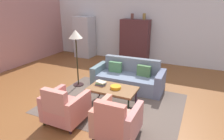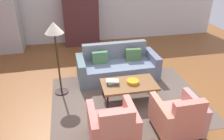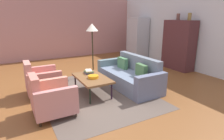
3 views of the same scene
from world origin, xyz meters
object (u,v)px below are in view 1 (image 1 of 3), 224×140
at_px(coffee_table, 113,89).
at_px(armchair_right, 116,122).
at_px(book_stack, 101,83).
at_px(cabinet, 135,41).
at_px(vase_tall, 132,16).
at_px(couch, 129,78).
at_px(fruit_bowl, 116,87).
at_px(vase_round, 144,16).
at_px(refrigerator, 85,37).
at_px(floor_lamp, 76,39).
at_px(armchair_left, 64,108).

relative_size(coffee_table, armchair_right, 1.36).
xyz_separation_m(armchair_right, book_stack, (-0.96, 1.22, 0.15)).
xyz_separation_m(cabinet, vase_tall, (-0.15, -0.00, 1.01)).
bearing_deg(armchair_right, couch, 103.67).
relative_size(armchair_right, vase_tall, 3.84).
distance_m(armchair_right, fruit_bowl, 1.28).
distance_m(cabinet, vase_round, 1.08).
distance_m(coffee_table, fruit_bowl, 0.11).
bearing_deg(fruit_bowl, coffee_table, 180.00).
xyz_separation_m(couch, refrigerator, (-3.12, 2.50, 0.64)).
distance_m(cabinet, refrigerator, 2.42).
relative_size(armchair_right, cabinet, 0.49).
bearing_deg(armchair_right, vase_tall, 105.67).
xyz_separation_m(vase_round, floor_lamp, (-1.13, -3.13, -0.48)).
distance_m(couch, floor_lamp, 1.95).
bearing_deg(vase_round, fruit_bowl, -83.43).
xyz_separation_m(couch, fruit_bowl, (0.08, -1.19, 0.20)).
relative_size(couch, fruit_bowl, 7.99).
distance_m(armchair_left, floor_lamp, 2.31).
bearing_deg(armchair_left, refrigerator, 117.22).
bearing_deg(vase_round, vase_tall, 180.00).
height_order(fruit_bowl, cabinet, cabinet).
bearing_deg(refrigerator, vase_round, 2.07).
bearing_deg(armchair_right, floor_lamp, 138.08).
relative_size(armchair_left, vase_round, 3.56).
distance_m(couch, cabinet, 2.77).
relative_size(couch, book_stack, 7.04).
relative_size(armchair_left, fruit_bowl, 3.32).
xyz_separation_m(armchair_left, vase_round, (0.25, 4.95, 1.58)).
xyz_separation_m(cabinet, vase_round, (0.35, -0.00, 1.02)).
xyz_separation_m(coffee_table, vase_tall, (-0.85, 3.79, 1.50)).
height_order(couch, vase_tall, vase_tall).
xyz_separation_m(fruit_bowl, refrigerator, (-3.20, 3.69, 0.44)).
xyz_separation_m(armchair_right, refrigerator, (-3.72, 4.85, 0.58)).
height_order(coffee_table, fruit_bowl, fruit_bowl).
relative_size(armchair_right, refrigerator, 0.48).
distance_m(armchair_right, floor_lamp, 2.98).
distance_m(couch, armchair_right, 2.43).
bearing_deg(vase_tall, floor_lamp, -101.34).
bearing_deg(cabinet, vase_round, -0.77).
bearing_deg(vase_round, couch, -82.29).
distance_m(armchair_left, book_stack, 1.25).
distance_m(coffee_table, armchair_right, 1.31).
bearing_deg(cabinet, fruit_bowl, -78.29).
distance_m(book_stack, floor_lamp, 1.59).
height_order(armchair_right, cabinet, cabinet).
bearing_deg(armchair_left, vase_round, 86.96).
bearing_deg(armchair_left, floor_lamp, 115.60).
xyz_separation_m(vase_round, refrigerator, (-2.76, -0.10, -1.00)).
height_order(couch, armchair_right, armchair_right).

